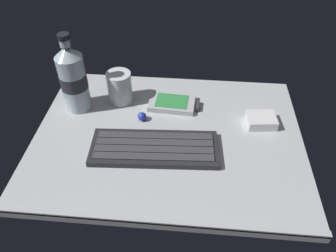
% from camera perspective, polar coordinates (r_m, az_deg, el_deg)
% --- Properties ---
extents(ground_plane, '(0.64, 0.48, 0.03)m').
position_cam_1_polar(ground_plane, '(0.80, -0.01, -2.21)').
color(ground_plane, '#B7BABC').
extents(keyboard, '(0.30, 0.13, 0.02)m').
position_cam_1_polar(keyboard, '(0.75, -2.36, -3.82)').
color(keyboard, '#232328').
rests_on(keyboard, ground_plane).
extents(handheld_device, '(0.13, 0.08, 0.02)m').
position_cam_1_polar(handheld_device, '(0.88, 1.10, 3.95)').
color(handheld_device, '#B7BABF').
rests_on(handheld_device, ground_plane).
extents(juice_cup, '(0.06, 0.06, 0.09)m').
position_cam_1_polar(juice_cup, '(0.88, -8.31, 6.43)').
color(juice_cup, silver).
rests_on(juice_cup, ground_plane).
extents(water_bottle, '(0.07, 0.07, 0.21)m').
position_cam_1_polar(water_bottle, '(0.86, -16.05, 7.93)').
color(water_bottle, silver).
rests_on(water_bottle, ground_plane).
extents(charger_block, '(0.08, 0.06, 0.02)m').
position_cam_1_polar(charger_block, '(0.85, 15.78, 0.93)').
color(charger_block, white).
rests_on(charger_block, ground_plane).
extents(trackball_mouse, '(0.02, 0.02, 0.02)m').
position_cam_1_polar(trackball_mouse, '(0.83, -4.51, 1.65)').
color(trackball_mouse, '#2338B2').
rests_on(trackball_mouse, ground_plane).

